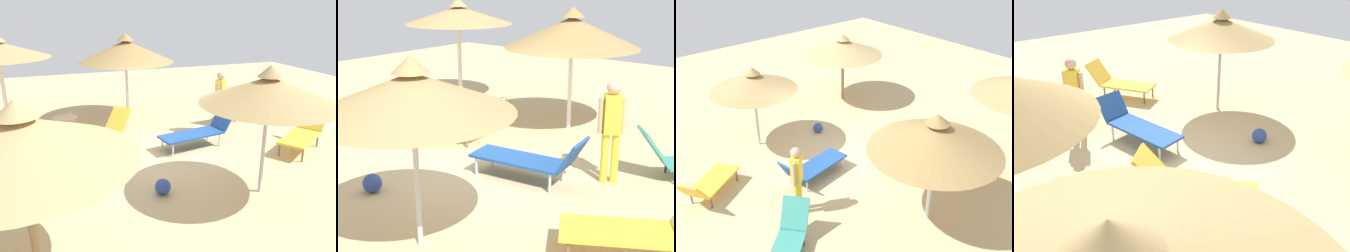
% 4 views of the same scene
% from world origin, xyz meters
% --- Properties ---
extents(ground, '(24.00, 24.00, 0.10)m').
position_xyz_m(ground, '(0.00, 0.00, -0.05)').
color(ground, tan).
extents(parasol_umbrella_center, '(2.84, 2.84, 2.80)m').
position_xyz_m(parasol_umbrella_center, '(-3.71, 3.27, 2.36)').
color(parasol_umbrella_center, white).
rests_on(parasol_umbrella_center, ground).
extents(parasol_umbrella_near_right, '(2.99, 2.99, 2.73)m').
position_xyz_m(parasol_umbrella_near_right, '(-0.10, 3.18, 2.19)').
color(parasol_umbrella_near_right, white).
rests_on(parasol_umbrella_near_right, ground).
extents(parasol_umbrella_far_left, '(2.55, 2.55, 2.52)m').
position_xyz_m(parasol_umbrella_far_left, '(1.21, -2.37, 2.06)').
color(parasol_umbrella_far_left, '#B2B2B7').
rests_on(parasol_umbrella_far_left, ground).
extents(lounge_chair_front, '(1.84, 1.70, 0.96)m').
position_xyz_m(lounge_chair_front, '(-1.34, 0.70, 0.46)').
color(lounge_chair_front, gold).
rests_on(lounge_chair_front, ground).
extents(lounge_chair_near_left, '(1.90, 1.54, 0.94)m').
position_xyz_m(lounge_chair_near_left, '(3.55, -0.84, 0.45)').
color(lounge_chair_near_left, gold).
rests_on(lounge_chair_near_left, ground).
extents(lounge_chair_back, '(2.09, 0.96, 0.89)m').
position_xyz_m(lounge_chair_back, '(1.08, 0.21, 0.42)').
color(lounge_chair_back, '#1E478C').
rests_on(lounge_chair_back, ground).
extents(person_standing_center, '(0.39, 0.34, 1.78)m').
position_xyz_m(person_standing_center, '(2.10, 1.04, 1.03)').
color(person_standing_center, yellow).
rests_on(person_standing_center, ground).
extents(handbag, '(0.36, 0.29, 0.45)m').
position_xyz_m(handbag, '(-1.98, 3.06, 0.16)').
color(handbag, beige).
rests_on(handbag, ground).
extents(side_table_round, '(0.68, 0.68, 0.60)m').
position_xyz_m(side_table_round, '(-2.16, 2.03, 0.42)').
color(side_table_round, brown).
rests_on(side_table_round, ground).
extents(beach_ball, '(0.32, 0.32, 0.32)m').
position_xyz_m(beach_ball, '(-0.64, -1.81, 0.16)').
color(beach_ball, navy).
rests_on(beach_ball, ground).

